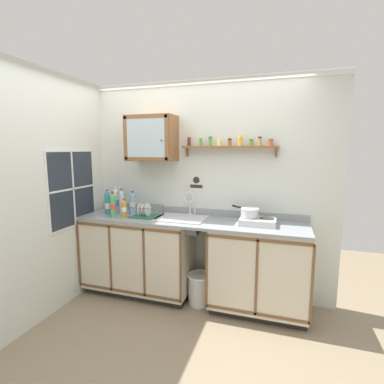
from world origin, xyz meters
The scene contains 22 objects.
floor centered at (0.00, 0.00, 0.00)m, with size 5.62×5.62×0.00m, color gray.
back_wall centered at (0.00, 0.71, 1.28)m, with size 3.22×0.07×2.55m.
side_wall_left centered at (-1.33, -0.26, 1.27)m, with size 0.05×3.48×2.55m, color silver.
lower_cabinet_run centered at (-0.64, 0.40, 0.47)m, with size 1.31×0.58×0.93m.
lower_cabinet_run_right centered at (0.79, 0.40, 0.47)m, with size 1.03×0.58×0.93m.
countertop centered at (0.00, 0.40, 0.94)m, with size 2.58×0.60×0.03m, color gray.
backsplash centered at (0.00, 0.67, 1.00)m, with size 2.58×0.02×0.08m, color gray.
sink centered at (-0.10, 0.43, 0.93)m, with size 0.56×0.47×0.43m.
hot_plate_stove centered at (0.75, 0.42, 0.99)m, with size 0.37×0.28×0.07m.
saucepan centered at (0.66, 0.45, 1.08)m, with size 0.32×0.29×0.09m.
bottle_opaque_white_0 centered at (-0.98, 0.46, 1.11)m, with size 0.06×0.06×0.32m.
bottle_detergent_teal_1 centered at (-1.04, 0.37, 1.09)m, with size 0.06×0.06×0.31m.
bottle_water_clear_2 centered at (-0.88, 0.44, 1.10)m, with size 0.06×0.06×0.31m.
bottle_juice_amber_3 centered at (-0.76, 0.29, 1.06)m, with size 0.06×0.06×0.22m.
bottle_water_blue_4 centered at (-0.78, 0.52, 1.08)m, with size 0.07×0.07×0.28m.
bottle_soda_green_5 centered at (-0.90, 0.28, 1.09)m, with size 0.07×0.07×0.30m.
dish_rack centered at (-0.53, 0.39, 0.99)m, with size 0.34×0.27×0.16m.
wall_cabinet centered at (-0.51, 0.52, 1.87)m, with size 0.57×0.34×0.52m.
spice_shelf centered at (0.40, 0.61, 1.79)m, with size 1.07×0.14×0.23m.
warning_sign centered at (0.00, 0.68, 1.35)m, with size 0.18×0.01×0.21m.
window centered at (-1.30, 0.09, 1.30)m, with size 0.03×0.75×0.88m.
trash_bin centered at (0.14, 0.36, 0.18)m, with size 0.29×0.29×0.35m.
Camera 1 is at (0.99, -2.59, 1.75)m, focal length 26.86 mm.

